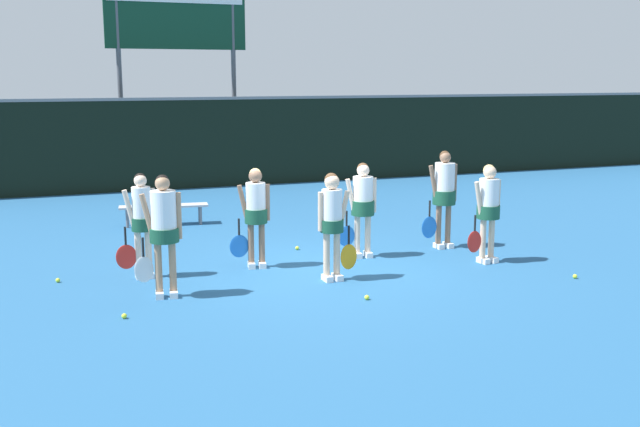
% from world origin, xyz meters
% --- Properties ---
extents(ground_plane, '(140.00, 140.00, 0.00)m').
position_xyz_m(ground_plane, '(0.00, 0.00, 0.00)').
color(ground_plane, '#235684').
extents(fence_windscreen, '(60.00, 0.08, 2.51)m').
position_xyz_m(fence_windscreen, '(0.00, 9.53, 1.27)').
color(fence_windscreen, black).
rests_on(fence_windscreen, ground_plane).
extents(scoreboard, '(4.09, 0.15, 5.48)m').
position_xyz_m(scoreboard, '(-0.12, 11.37, 4.29)').
color(scoreboard, '#515156').
rests_on(scoreboard, ground_plane).
extents(bench_courtside, '(1.86, 0.61, 0.42)m').
position_xyz_m(bench_courtside, '(-1.77, 4.57, 0.37)').
color(bench_courtside, '#B2B2B7').
rests_on(bench_courtside, ground_plane).
extents(player_0, '(0.67, 0.41, 1.74)m').
position_xyz_m(player_0, '(-2.61, -0.65, 1.04)').
color(player_0, tan).
rests_on(player_0, ground_plane).
extents(player_1, '(0.64, 0.36, 1.65)m').
position_xyz_m(player_1, '(-0.08, -0.67, 0.98)').
color(player_1, beige).
rests_on(player_1, ground_plane).
extents(player_2, '(0.65, 0.38, 1.65)m').
position_xyz_m(player_2, '(2.75, -0.57, 0.98)').
color(player_2, beige).
rests_on(player_2, ground_plane).
extents(player_3, '(0.63, 0.33, 1.63)m').
position_xyz_m(player_3, '(-2.76, 0.52, 0.94)').
color(player_3, beige).
rests_on(player_3, ground_plane).
extents(player_4, '(0.66, 0.37, 1.63)m').
position_xyz_m(player_4, '(-0.95, 0.50, 0.96)').
color(player_4, '#8C664C').
rests_on(player_4, ground_plane).
extents(player_5, '(0.69, 0.40, 1.63)m').
position_xyz_m(player_5, '(0.96, 0.52, 0.97)').
color(player_5, beige).
rests_on(player_5, ground_plane).
extents(player_6, '(0.70, 0.41, 1.77)m').
position_xyz_m(player_6, '(2.62, 0.64, 1.05)').
color(player_6, '#8C664C').
rests_on(player_6, ground_plane).
extents(tennis_ball_0, '(0.07, 0.07, 0.07)m').
position_xyz_m(tennis_ball_0, '(-2.59, 1.18, 0.03)').
color(tennis_ball_0, '#CCE033').
rests_on(tennis_ball_0, ground_plane).
extents(tennis_ball_1, '(0.07, 0.07, 0.07)m').
position_xyz_m(tennis_ball_1, '(-4.02, 0.69, 0.03)').
color(tennis_ball_1, '#CCE033').
rests_on(tennis_ball_1, ground_plane).
extents(tennis_ball_2, '(0.07, 0.07, 0.07)m').
position_xyz_m(tennis_ball_2, '(-0.01, -1.80, 0.03)').
color(tennis_ball_2, '#CCE033').
rests_on(tennis_ball_2, ground_plane).
extents(tennis_ball_3, '(0.07, 0.07, 0.07)m').
position_xyz_m(tennis_ball_3, '(0.09, 1.42, 0.03)').
color(tennis_ball_3, '#CCE033').
rests_on(tennis_ball_3, ground_plane).
extents(tennis_ball_4, '(0.07, 0.07, 0.07)m').
position_xyz_m(tennis_ball_4, '(3.46, -1.95, 0.03)').
color(tennis_ball_4, '#CCE033').
rests_on(tennis_ball_4, ground_plane).
extents(tennis_ball_5, '(0.07, 0.07, 0.07)m').
position_xyz_m(tennis_ball_5, '(-3.28, -1.43, 0.03)').
color(tennis_ball_5, '#CCE033').
rests_on(tennis_ball_5, ground_plane).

